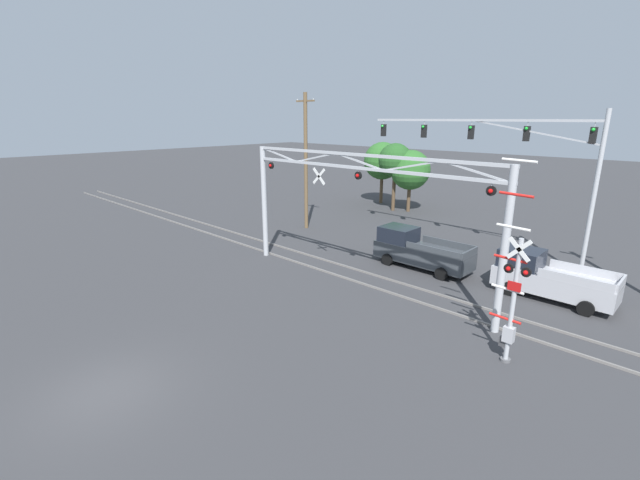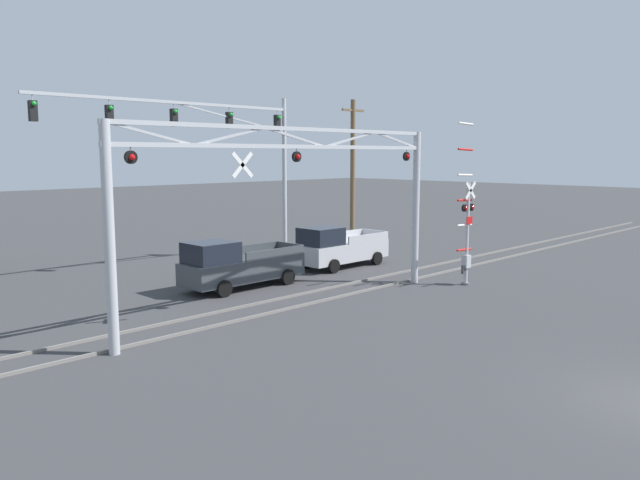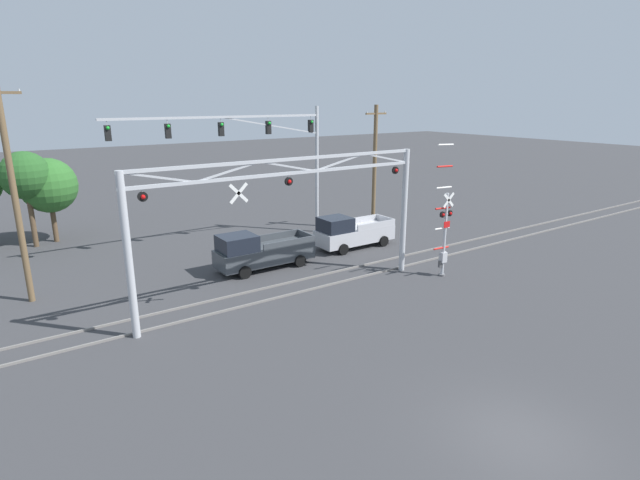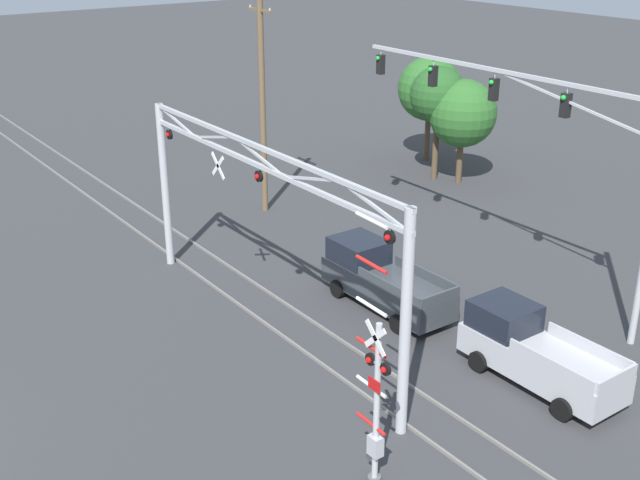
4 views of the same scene
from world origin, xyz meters
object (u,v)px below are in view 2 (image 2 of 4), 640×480
Objects in this scene: crossing_signal_mast at (467,231)px; traffic_signal_span at (228,143)px; utility_pole_right at (353,175)px; pickup_truck_following at (338,248)px; crossing_gantry at (297,191)px; pickup_truck_lead at (237,265)px.

traffic_signal_span is (-4.15, 11.51, 3.88)m from crossing_signal_mast.
traffic_signal_span is 1.60× the size of utility_pole_right.
crossing_gantry is at bearing -146.30° from pickup_truck_following.
pickup_truck_lead is 6.76m from pickup_truck_following.
traffic_signal_span is at bearing 55.91° from pickup_truck_lead.
crossing_gantry is 14.18m from utility_pole_right.
pickup_truck_lead is at bearing -124.09° from traffic_signal_span.
pickup_truck_lead is (0.80, 4.62, -3.38)m from crossing_gantry.
pickup_truck_lead is 1.06× the size of pickup_truck_following.
utility_pole_right is at bearing 33.79° from crossing_gantry.
traffic_signal_span is 8.01m from utility_pole_right.
crossing_signal_mast reaches higher than pickup_truck_following.
utility_pole_right is (4.23, 2.85, 3.55)m from pickup_truck_following.
traffic_signal_span is at bearing 126.71° from pickup_truck_following.
crossing_signal_mast is 0.80× the size of utility_pole_right.
utility_pole_right is at bearing 70.50° from crossing_signal_mast.
pickup_truck_lead is at bearing -163.46° from utility_pole_right.
pickup_truck_following is at bearing -53.29° from traffic_signal_span.
crossing_signal_mast is 1.27× the size of pickup_truck_lead.
crossing_signal_mast is at bearing -41.06° from pickup_truck_lead.
traffic_signal_span is 8.00m from pickup_truck_lead.
crossing_signal_mast is 12.83m from traffic_signal_span.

